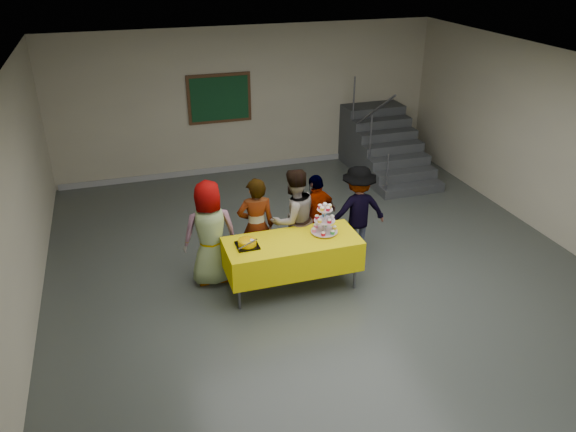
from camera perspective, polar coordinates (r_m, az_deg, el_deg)
name	(u,v)px	position (r m, az deg, el deg)	size (l,w,h in m)	color
room_shell	(342,149)	(7.14, 5.54, 6.76)	(10.00, 10.04, 3.02)	#4C514C
bake_table	(292,254)	(7.86, 0.44, -3.85)	(1.88, 0.78, 0.77)	#595960
cupcake_stand	(324,221)	(7.87, 3.73, -0.55)	(0.38, 0.38, 0.44)	silver
bear_cake	(247,242)	(7.60, -4.17, -2.68)	(0.32, 0.36, 0.12)	black
schoolchild_a	(210,234)	(7.98, -7.92, -1.78)	(0.76, 0.50, 1.57)	slate
schoolchild_b	(256,227)	(8.16, -3.25, -1.08)	(0.55, 0.36, 1.51)	slate
schoolchild_c	(294,219)	(8.30, 0.57, -0.31)	(0.76, 0.59, 1.57)	slate
schoolchild_d	(316,216)	(8.62, 2.87, -0.03)	(0.80, 0.33, 1.37)	slate
schoolchild_e	(357,211)	(8.76, 7.07, 0.55)	(0.94, 0.54, 1.45)	#5C5C65
staircase	(382,147)	(12.28, 9.54, 6.89)	(1.30, 2.40, 2.04)	#424447
noticeboard	(219,99)	(11.68, -6.98, 11.76)	(1.30, 0.05, 1.00)	#472B16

